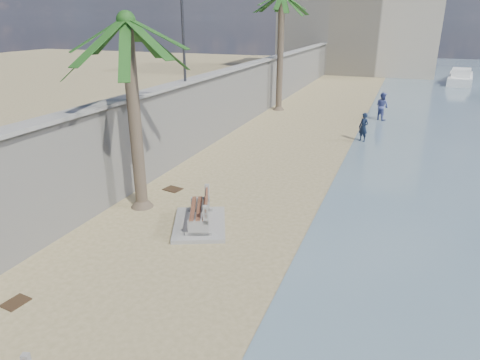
% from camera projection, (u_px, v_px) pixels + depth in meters
% --- Properties ---
extents(ground_plane, '(140.00, 140.00, 0.00)m').
position_uv_depth(ground_plane, '(137.00, 355.00, 8.54)').
color(ground_plane, tan).
extents(seawall, '(0.45, 70.00, 3.50)m').
position_uv_depth(seawall, '(245.00, 95.00, 27.11)').
color(seawall, gray).
rests_on(seawall, ground_plane).
extents(wall_cap, '(0.80, 70.00, 0.12)m').
position_uv_depth(wall_cap, '(245.00, 65.00, 26.47)').
color(wall_cap, gray).
rests_on(wall_cap, seawall).
extents(end_building, '(18.00, 12.00, 14.00)m').
position_uv_depth(end_building, '(361.00, 12.00, 52.08)').
color(end_building, '#B7AA93').
rests_on(end_building, ground_plane).
extents(bench_far, '(2.45, 2.84, 1.00)m').
position_uv_depth(bench_far, '(199.00, 214.00, 13.69)').
color(bench_far, gray).
rests_on(bench_far, ground_plane).
extents(palm_mid, '(5.00, 5.00, 7.14)m').
position_uv_depth(palm_mid, '(126.00, 23.00, 13.08)').
color(palm_mid, brown).
rests_on(palm_mid, ground_plane).
extents(streetlight, '(0.28, 0.28, 5.12)m').
position_uv_depth(streetlight, '(182.00, 10.00, 18.36)').
color(streetlight, '#2D2D33').
rests_on(streetlight, wall_cap).
extents(person_a, '(0.78, 0.73, 1.80)m').
position_uv_depth(person_a, '(364.00, 125.00, 23.01)').
color(person_a, '#121D34').
rests_on(person_a, ground_plane).
extents(person_b, '(1.21, 1.19, 1.99)m').
position_uv_depth(person_b, '(382.00, 105.00, 27.92)').
color(person_b, '#444E8E').
rests_on(person_b, ground_plane).
extents(yacht_far, '(3.01, 8.04, 1.50)m').
position_uv_depth(yacht_far, '(460.00, 79.00, 44.31)').
color(yacht_far, silver).
rests_on(yacht_far, bay_water).
extents(debris_b, '(0.51, 0.61, 0.03)m').
position_uv_depth(debris_b, '(16.00, 302.00, 10.10)').
color(debris_b, '#382616').
rests_on(debris_b, ground_plane).
extents(debris_c, '(0.75, 0.65, 0.03)m').
position_uv_depth(debris_c, '(173.00, 189.00, 16.78)').
color(debris_c, '#382616').
rests_on(debris_c, ground_plane).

